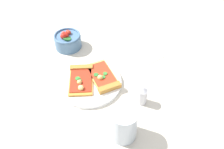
% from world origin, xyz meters
% --- Properties ---
extents(ground_plane, '(2.40, 2.40, 0.00)m').
position_xyz_m(ground_plane, '(0.00, 0.00, 0.00)').
color(ground_plane, beige).
rests_on(ground_plane, ground).
extents(plate, '(0.23, 0.23, 0.01)m').
position_xyz_m(plate, '(0.03, -0.06, 0.01)').
color(plate, white).
rests_on(plate, ground_plane).
extents(pizza_slice_near, '(0.17, 0.12, 0.02)m').
position_xyz_m(pizza_slice_near, '(0.05, -0.01, 0.02)').
color(pizza_slice_near, '#E5B256').
rests_on(pizza_slice_near, plate).
extents(pizza_slice_far, '(0.16, 0.15, 0.03)m').
position_xyz_m(pizza_slice_far, '(0.00, -0.08, 0.02)').
color(pizza_slice_far, gold).
rests_on(pizza_slice_far, plate).
extents(salad_bowl, '(0.11, 0.11, 0.07)m').
position_xyz_m(salad_bowl, '(-0.20, 0.01, 0.03)').
color(salad_bowl, '#4C7299').
rests_on(salad_bowl, ground_plane).
extents(soda_glass, '(0.08, 0.08, 0.11)m').
position_xyz_m(soda_glass, '(0.25, -0.11, 0.05)').
color(soda_glass, silver).
rests_on(soda_glass, ground_plane).
extents(paper_napkin, '(0.12, 0.14, 0.00)m').
position_xyz_m(paper_napkin, '(0.05, 0.20, 0.00)').
color(paper_napkin, silver).
rests_on(paper_napkin, ground_plane).
extents(pepper_shaker, '(0.03, 0.03, 0.07)m').
position_xyz_m(pepper_shaker, '(0.20, 0.02, 0.03)').
color(pepper_shaker, silver).
rests_on(pepper_shaker, ground_plane).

